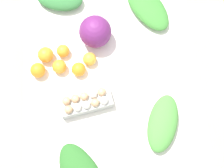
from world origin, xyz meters
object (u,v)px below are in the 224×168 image
greens_bunch_scallion (163,123)px  orange_5 (90,59)px  greens_bunch_kale (147,6)px  cabbage_purple (95,32)px  orange_0 (63,51)px  orange_2 (59,67)px  orange_3 (38,70)px  orange_4 (46,55)px  egg_carton (86,102)px  orange_1 (79,69)px

greens_bunch_scallion → orange_5: (-0.35, -0.32, -0.00)m
greens_bunch_scallion → orange_5: greens_bunch_scallion is taller
greens_bunch_scallion → orange_5: 0.48m
greens_bunch_scallion → greens_bunch_kale: size_ratio=0.86×
cabbage_purple → orange_5: cabbage_purple is taller
greens_bunch_kale → orange_0: bearing=-64.0°
orange_2 → orange_3: (0.01, -0.11, 0.00)m
greens_bunch_kale → orange_4: bearing=-66.2°
orange_0 → orange_4: size_ratio=0.83×
orange_3 → orange_4: size_ratio=0.95×
orange_0 → orange_5: (0.05, 0.13, 0.00)m
egg_carton → orange_0: bearing=99.5°
orange_1 → orange_3: (-0.01, -0.20, 0.00)m
orange_1 → orange_0: bearing=-145.2°
cabbage_purple → orange_0: bearing=-67.8°
greens_bunch_scallion → orange_2: size_ratio=3.97×
orange_2 → orange_5: (-0.03, 0.15, -0.00)m
greens_bunch_scallion → orange_4: size_ratio=3.57×
orange_1 → orange_4: orange_4 is taller
greens_bunch_kale → orange_5: size_ratio=4.80×
greens_bunch_kale → orange_4: orange_4 is taller
cabbage_purple → egg_carton: bearing=-11.3°
egg_carton → orange_5: size_ratio=3.91×
egg_carton → greens_bunch_scallion: (0.13, 0.35, -0.00)m
cabbage_purple → orange_0: size_ratio=2.51×
greens_bunch_scallion → orange_3: size_ratio=3.74×
egg_carton → greens_bunch_kale: bearing=44.4°
greens_bunch_scallion → orange_2: (-0.32, -0.47, -0.00)m
orange_1 → orange_3: bearing=-93.0°
egg_carton → orange_5: egg_carton is taller
orange_3 → orange_5: orange_3 is taller
orange_0 → orange_3: (0.10, -0.13, 0.00)m
orange_2 → greens_bunch_scallion: bearing=55.9°
orange_3 → greens_bunch_scallion: bearing=61.9°
greens_bunch_scallion → orange_0: greens_bunch_scallion is taller
greens_bunch_scallion → orange_4: 0.66m
orange_5 → orange_0: bearing=-112.7°
cabbage_purple → orange_0: (0.07, -0.17, -0.05)m
greens_bunch_kale → orange_0: 0.50m
orange_3 → orange_5: 0.26m
orange_3 → orange_4: bearing=153.4°
egg_carton → greens_bunch_scallion: bearing=-30.3°
orange_3 → orange_2: bearing=96.3°
orange_5 → greens_bunch_scallion: bearing=42.7°
orange_5 → orange_4: bearing=-99.9°
greens_bunch_kale → greens_bunch_scallion: bearing=0.2°
egg_carton → orange_5: bearing=71.8°
greens_bunch_kale → orange_5: orange_5 is taller
egg_carton → orange_3: egg_carton is taller
greens_bunch_kale → orange_1: bearing=-49.1°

